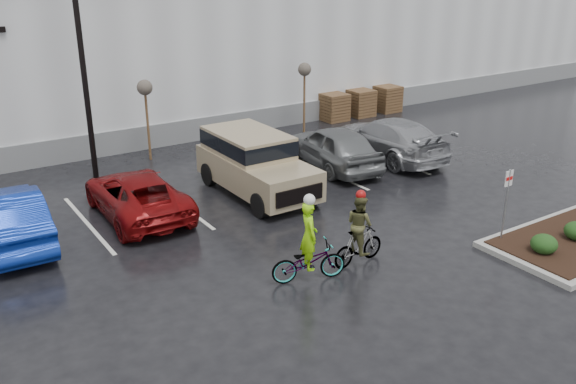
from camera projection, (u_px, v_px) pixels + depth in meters
ground at (407, 283)px, 15.05m from camera, size 120.00×120.00×0.00m
warehouse at (106, 41)px, 30.87m from camera, size 60.50×15.50×7.20m
wooded_ridge at (16, 19)px, 49.00m from camera, size 80.00×25.00×6.00m
lamppost at (77, 17)px, 20.30m from camera, size 0.50×1.00×9.22m
sapling_mid at (145, 92)px, 23.42m from camera, size 0.60×0.60×3.20m
sapling_east at (305, 73)px, 27.30m from camera, size 0.60×0.60×3.20m
pallet_stack_a at (334, 107)px, 30.10m from camera, size 1.20×1.20×1.35m
pallet_stack_b at (360, 103)px, 30.98m from camera, size 1.20×1.20×1.35m
pallet_stack_c at (387, 99)px, 31.91m from camera, size 1.20×1.20×1.35m
shrub_a at (544, 244)px, 16.19m from camera, size 0.70×0.70×0.52m
fire_lane_sign at (506, 197)px, 16.67m from camera, size 0.30×0.05×2.20m
car_blue at (9, 217)px, 16.92m from camera, size 1.85×4.89×1.59m
car_red at (137, 195)px, 18.85m from camera, size 2.42×5.01×1.37m
suv_tan at (257, 165)px, 20.47m from camera, size 2.20×5.10×2.06m
car_grey at (334, 147)px, 23.20m from camera, size 2.60×5.07×1.65m
car_far_silver at (388, 138)px, 24.35m from camera, size 2.50×5.67×1.62m
cyclist_hivis at (309, 254)px, 14.98m from camera, size 2.00×1.19×2.30m
cyclist_olive at (359, 237)px, 15.78m from camera, size 1.61×0.78×2.06m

